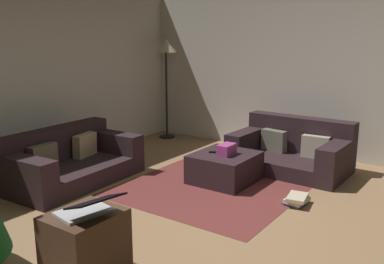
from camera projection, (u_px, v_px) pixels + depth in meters
ground_plane at (211, 231)px, 3.94m from camera, size 6.40×6.40×0.00m
rear_partition at (7, 75)px, 5.41m from camera, size 6.40×0.12×2.60m
corner_partition at (327, 70)px, 6.16m from camera, size 0.12×6.40×2.60m
couch_left at (68, 161)px, 5.28m from camera, size 1.72×0.99×0.66m
couch_right at (293, 150)px, 5.75m from camera, size 0.97×1.53×0.69m
ottoman at (225, 167)px, 5.28m from camera, size 0.77×0.71×0.36m
gift_box at (227, 149)px, 5.18m from camera, size 0.26×0.16×0.13m
tv_remote at (215, 152)px, 5.27m from camera, size 0.12×0.17×0.02m
side_table at (86, 248)px, 3.06m from camera, size 0.52×0.44×0.55m
laptop at (88, 208)px, 2.94m from camera, size 0.43×0.48×0.19m
book_stack at (297, 200)px, 4.56m from camera, size 0.34×0.26×0.11m
corner_lamp at (166, 53)px, 7.29m from camera, size 0.36×0.36×1.76m
area_rug at (224, 181)px, 5.32m from camera, size 2.60×2.00×0.01m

